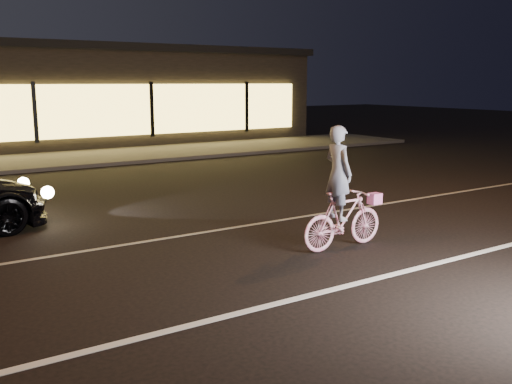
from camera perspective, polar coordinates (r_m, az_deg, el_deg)
ground at (r=8.68m, az=0.17°, el=-7.06°), size 90.00×90.00×0.00m
lane_stripe_near at (r=7.54m, az=6.47°, el=-9.96°), size 60.00×0.12×0.01m
lane_stripe_far at (r=10.35m, az=-5.87°, el=-4.12°), size 60.00×0.10×0.01m
sidewalk at (r=20.60m, az=-19.91°, el=2.98°), size 30.00×4.00×0.12m
storefront at (r=26.29m, az=-23.20°, el=8.91°), size 25.40×8.42×4.20m
cyclist at (r=9.34m, az=8.60°, el=-1.34°), size 1.60×0.55×2.02m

